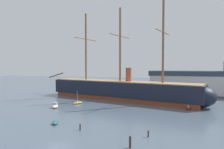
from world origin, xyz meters
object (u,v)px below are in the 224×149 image
Objects in this scene: tall_ship at (120,90)px; motorboat_mid_left at (55,106)px; mooring_piling_nearest at (80,127)px; sailboat_alongside_bow at (78,103)px; sailboat_alongside_stern at (188,108)px; dinghy_far_left at (69,94)px; dockside_warehouse_right at (213,84)px; mooring_piling_right_pair at (130,142)px; mooring_piling_left_pair at (148,134)px; dinghy_foreground_left at (55,122)px.

tall_ship is 16.39× the size of motorboat_mid_left.
mooring_piling_nearest is (17.00, -17.86, 0.05)m from motorboat_mid_left.
sailboat_alongside_bow is 35.69m from sailboat_alongside_stern.
motorboat_mid_left is 2.20× the size of dinghy_far_left.
sailboat_alongside_stern is 35.53m from mooring_piling_nearest.
dockside_warehouse_right is at bearing 34.89° from sailboat_alongside_bow.
motorboat_mid_left is 2.32× the size of mooring_piling_right_pair.
motorboat_mid_left is 8.66m from sailboat_alongside_bow.
mooring_piling_nearest is at bearing -129.51° from sailboat_alongside_stern.
mooring_piling_right_pair is at bearing -111.17° from mooring_piling_left_pair.
motorboat_mid_left is 0.95× the size of sailboat_alongside_bow.
tall_ship is 41.28m from mooring_piling_left_pair.
sailboat_alongside_bow is at bearing 103.95° from dinghy_foreground_left.
mooring_piling_right_pair is (-2.22, -5.73, 0.32)m from mooring_piling_left_pair.
tall_ship is 27.31m from dinghy_far_left.
mooring_piling_left_pair is (14.96, -38.34, -3.21)m from tall_ship.
dockside_warehouse_right reaches higher than sailboat_alongside_stern.
tall_ship is 38.02× the size of mooring_piling_right_pair.
mooring_piling_left_pair is 62.86m from dockside_warehouse_right.
motorboat_mid_left is at bearing 133.59° from mooring_piling_nearest.
dinghy_foreground_left is 2.44× the size of mooring_piling_nearest.
motorboat_mid_left is at bearing 140.21° from mooring_piling_right_pair.
tall_ship is 36.08× the size of dinghy_far_left.
sailboat_alongside_stern is at bearing -24.39° from tall_ship.
tall_ship is 14.43× the size of sailboat_alongside_stern.
motorboat_mid_left is at bearing -127.51° from tall_ship.
tall_ship is at bearing 155.61° from sailboat_alongside_stern.
dockside_warehouse_right is (23.41, 64.72, 4.44)m from mooring_piling_right_pair.
sailboat_alongside_stern is at bearing 13.55° from motorboat_mid_left.
dinghy_foreground_left is at bearing 173.02° from mooring_piling_left_pair.
sailboat_alongside_bow is (-5.73, 23.06, 0.04)m from dinghy_foreground_left.
sailboat_alongside_bow is 0.08× the size of dockside_warehouse_right.
dockside_warehouse_right reaches higher than mooring_piling_right_pair.
motorboat_mid_left reaches higher than mooring_piling_nearest.
dinghy_foreground_left is 1.67× the size of mooring_piling_right_pair.
sailboat_alongside_stern reaches higher than mooring_piling_left_pair.
tall_ship is 17.61m from sailboat_alongside_bow.
tall_ship reaches higher than dockside_warehouse_right.
dockside_warehouse_right reaches higher than motorboat_mid_left.
mooring_piling_left_pair is (13.62, -0.07, -0.03)m from mooring_piling_nearest.
dinghy_foreground_left is 23.76m from sailboat_alongside_bow.
sailboat_alongside_bow reaches higher than motorboat_mid_left.
mooring_piling_right_pair is (24.44, -31.36, 0.55)m from sailboat_alongside_bow.
dinghy_far_left is 0.03× the size of dockside_warehouse_right.
sailboat_alongside_stern is at bearing 71.36° from mooring_piling_right_pair.
mooring_piling_nearest is (7.30, -2.50, 0.30)m from dinghy_foreground_left.
dinghy_far_left is at bearing 110.22° from motorboat_mid_left.
mooring_piling_nearest reaches higher than dinghy_foreground_left.
sailboat_alongside_bow is (-11.70, -12.71, -3.44)m from tall_ship.
mooring_piling_right_pair is at bearing -108.64° from sailboat_alongside_stern.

